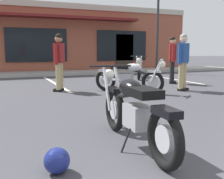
{
  "coord_description": "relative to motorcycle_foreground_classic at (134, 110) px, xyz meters",
  "views": [
    {
      "loc": [
        -1.84,
        -0.68,
        1.2
      ],
      "look_at": [
        -0.13,
        3.47,
        0.55
      ],
      "focal_mm": 43.7,
      "sensor_mm": 36.0,
      "label": 1
    }
  ],
  "objects": [
    {
      "name": "person_in_shorts_foreground",
      "position": [
        3.49,
        3.68,
        0.49
      ],
      "size": [
        0.57,
        0.41,
        1.68
      ],
      "color": "black",
      "rests_on": "ground_plane"
    },
    {
      "name": "painted_stall_lines",
      "position": [
        0.32,
        6.96,
        -0.46
      ],
      "size": [
        9.74,
        4.8,
        0.01
      ],
      "color": "silver",
      "rests_on": "ground_plane"
    },
    {
      "name": "person_near_building",
      "position": [
        0.09,
        4.95,
        0.49
      ],
      "size": [
        0.41,
        0.56,
        1.68
      ],
      "color": "black",
      "rests_on": "ground_plane"
    },
    {
      "name": "motorcycle_black_cruiser",
      "position": [
        4.01,
        7.35,
        0.0
      ],
      "size": [
        1.3,
        1.9,
        0.98
      ],
      "color": "black",
      "rests_on": "ground_plane"
    },
    {
      "name": "person_by_back_row",
      "position": [
        4.24,
        5.28,
        0.49
      ],
      "size": [
        0.41,
        0.57,
        1.68
      ],
      "color": "black",
      "rests_on": "ground_plane"
    },
    {
      "name": "parking_lot_lamp_post",
      "position": [
        6.19,
        9.36,
        2.98
      ],
      "size": [
        0.24,
        0.76,
        5.38
      ],
      "color": "#2D2D33",
      "rests_on": "ground_plane"
    },
    {
      "name": "sidewalk_kerb",
      "position": [
        0.32,
        10.56,
        -0.39
      ],
      "size": [
        22.0,
        1.8,
        0.14
      ],
      "primitive_type": "cube",
      "color": "#A8A59E",
      "rests_on": "ground_plane"
    },
    {
      "name": "motorcycle_foreground_classic",
      "position": [
        0.0,
        0.0,
        0.0
      ],
      "size": [
        0.66,
        2.11,
        0.98
      ],
      "color": "black",
      "rests_on": "ground_plane"
    },
    {
      "name": "brick_storefront_building",
      "position": [
        0.32,
        14.29,
        1.37
      ],
      "size": [
        17.95,
        6.45,
        3.65
      ],
      "color": "brown",
      "rests_on": "ground_plane"
    },
    {
      "name": "ground_plane",
      "position": [
        0.32,
        1.83,
        -0.46
      ],
      "size": [
        80.0,
        80.0,
        0.0
      ],
      "primitive_type": "plane",
      "color": "#3D3D42"
    },
    {
      "name": "helmet_on_pavement",
      "position": [
        -1.06,
        -0.42,
        -0.33
      ],
      "size": [
        0.26,
        0.26,
        0.26
      ],
      "color": "navy",
      "rests_on": "ground_plane"
    },
    {
      "name": "motorcycle_silver_naked",
      "position": [
        1.87,
        3.98,
        0.0
      ],
      "size": [
        1.62,
        1.68,
        0.98
      ],
      "color": "black",
      "rests_on": "ground_plane"
    }
  ]
}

